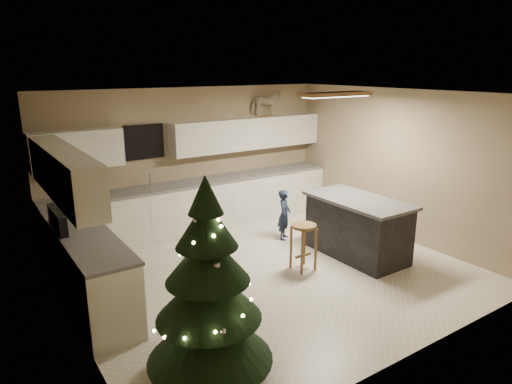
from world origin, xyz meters
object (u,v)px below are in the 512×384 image
Objects in this scene: bar_stool at (304,236)px; toddler at (284,215)px; christmas_tree at (209,298)px; rocking_horse at (266,103)px; island at (357,227)px.

bar_stool is 0.79× the size of toddler.
rocking_horse is (3.40, 3.92, 1.43)m from christmas_tree.
christmas_tree is at bearing 154.65° from rocking_horse.
bar_stool is 0.35× the size of christmas_tree.
christmas_tree reaches higher than toddler.
christmas_tree is at bearing -149.15° from bar_stool.
island is 3.64m from christmas_tree.
island is 1.91× the size of toddler.
island is 0.83× the size of christmas_tree.
island is 3.16m from rocking_horse.
bar_stool is at bearing 176.18° from island.
bar_stool is 1.13× the size of rocking_horse.
toddler is (2.85, 2.55, -0.39)m from christmas_tree.
island is at bearing -3.82° from bar_stool.
christmas_tree reaches higher than island.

